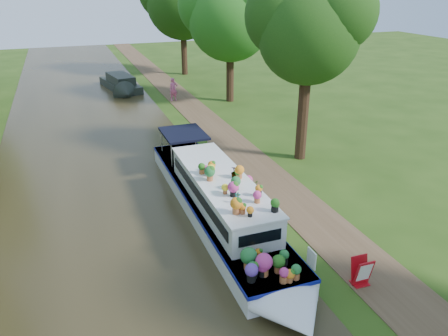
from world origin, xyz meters
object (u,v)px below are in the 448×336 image
at_px(plant_boat, 221,202).
at_px(sandwich_board, 362,273).
at_px(second_boat, 121,84).
at_px(pedestrian_pink, 173,89).

height_order(plant_boat, sandwich_board, plant_boat).
relative_size(second_boat, sandwich_board, 7.66).
height_order(second_boat, sandwich_board, second_boat).
bearing_deg(sandwich_board, pedestrian_pink, 91.22).
relative_size(plant_boat, pedestrian_pink, 7.88).
relative_size(second_boat, pedestrian_pink, 3.99).
distance_m(plant_boat, second_boat, 23.24).
bearing_deg(second_boat, pedestrian_pink, -67.48).
height_order(plant_boat, second_boat, plant_boat).
relative_size(plant_boat, sandwich_board, 15.12).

